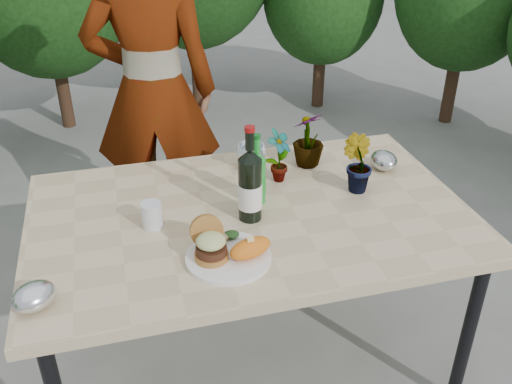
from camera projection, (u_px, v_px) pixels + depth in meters
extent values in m
plane|color=slate|center=(251.00, 358.00, 2.47)|extent=(80.00, 80.00, 0.00)
cube|color=#CDB488|center=(250.00, 216.00, 2.10)|extent=(1.60, 1.00, 0.04)
cylinder|color=black|center=(468.00, 334.00, 2.10)|extent=(0.05, 0.05, 0.71)
cylinder|color=black|center=(67.00, 261.00, 2.48)|extent=(0.05, 0.05, 0.71)
cylinder|color=black|center=(371.00, 215.00, 2.80)|extent=(0.05, 0.05, 0.71)
cylinder|color=#382316|center=(65.00, 101.00, 4.52)|extent=(0.10, 0.10, 0.42)
cylinder|color=#382316|center=(198.00, 76.00, 4.92)|extent=(0.10, 0.10, 0.50)
cylinder|color=#382316|center=(318.00, 84.00, 4.92)|extent=(0.10, 0.10, 0.38)
cylinder|color=#382316|center=(449.00, 95.00, 4.60)|extent=(0.10, 0.10, 0.44)
cylinder|color=white|center=(228.00, 257.00, 1.84)|extent=(0.28, 0.28, 0.01)
cylinder|color=#B7722D|center=(212.00, 256.00, 1.82)|extent=(0.11, 0.11, 0.02)
cylinder|color=#472314|center=(211.00, 250.00, 1.81)|extent=(0.10, 0.10, 0.02)
ellipsoid|color=beige|center=(211.00, 241.00, 1.79)|extent=(0.10, 0.10, 0.04)
cylinder|color=#B7722D|center=(207.00, 231.00, 1.86)|extent=(0.11, 0.06, 0.11)
ellipsoid|color=orange|center=(250.00, 248.00, 1.82)|extent=(0.17, 0.12, 0.06)
ellipsoid|color=olive|center=(222.00, 237.00, 1.91)|extent=(0.04, 0.04, 0.02)
ellipsoid|color=#193814|center=(231.00, 235.00, 1.92)|extent=(0.06, 0.04, 0.03)
cylinder|color=black|center=(250.00, 190.00, 2.00)|extent=(0.08, 0.08, 0.23)
cylinder|color=white|center=(250.00, 195.00, 2.01)|extent=(0.09, 0.09, 0.09)
cone|color=black|center=(250.00, 155.00, 1.93)|extent=(0.08, 0.08, 0.04)
cylinder|color=black|center=(250.00, 141.00, 1.91)|extent=(0.03, 0.03, 0.07)
cylinder|color=maroon|center=(250.00, 129.00, 1.88)|extent=(0.04, 0.04, 0.02)
cylinder|color=#1B942C|center=(257.00, 181.00, 2.11)|extent=(0.06, 0.06, 0.18)
cylinder|color=#198C26|center=(257.00, 185.00, 2.12)|extent=(0.07, 0.07, 0.07)
cone|color=#1B942C|center=(257.00, 156.00, 2.06)|extent=(0.06, 0.06, 0.03)
cylinder|color=#1B942C|center=(257.00, 145.00, 2.04)|extent=(0.03, 0.03, 0.05)
cylinder|color=#0C5919|center=(257.00, 136.00, 2.02)|extent=(0.03, 0.03, 0.01)
cylinder|color=silver|center=(152.00, 215.00, 1.99)|extent=(0.07, 0.07, 0.09)
imported|color=#2D5E20|center=(279.00, 156.00, 2.24)|extent=(0.14, 0.13, 0.22)
imported|color=#29581E|center=(357.00, 164.00, 2.18)|extent=(0.15, 0.16, 0.22)
imported|color=#245D20|center=(308.00, 139.00, 2.36)|extent=(0.17, 0.17, 0.23)
imported|color=silver|center=(251.00, 155.00, 2.39)|extent=(0.15, 0.15, 0.10)
ellipsoid|color=silver|center=(34.00, 296.00, 1.63)|extent=(0.17, 0.17, 0.08)
ellipsoid|color=#B4B6BB|center=(384.00, 160.00, 2.37)|extent=(0.11, 0.13, 0.08)
imported|color=#9D644E|center=(153.00, 92.00, 2.80)|extent=(0.70, 0.52, 1.76)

